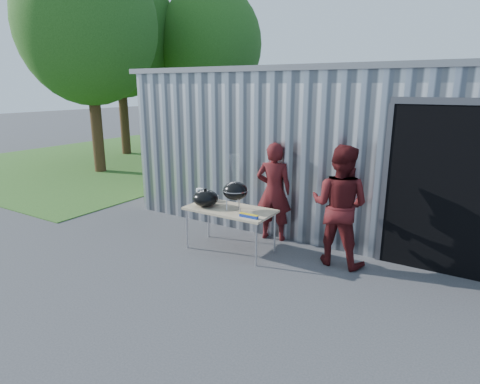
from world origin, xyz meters
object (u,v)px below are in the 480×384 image
Objects in this scene: person_cook at (274,192)px; person_bystander at (339,206)px; folding_table at (230,211)px; kettle_grill at (235,186)px.

person_cook is 0.94× the size of person_bystander.
person_cook reaches higher than folding_table.
person_cook reaches higher than kettle_grill.
folding_table is 1.80m from person_bystander.
person_cook is at bearing 67.48° from folding_table.
folding_table is 0.48m from kettle_grill.
kettle_grill is at bearing 62.70° from person_cook.
person_cook is (0.37, 0.89, 0.19)m from folding_table.
person_bystander is (1.60, 0.51, -0.22)m from kettle_grill.
person_cook is at bearing -15.02° from person_bystander.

